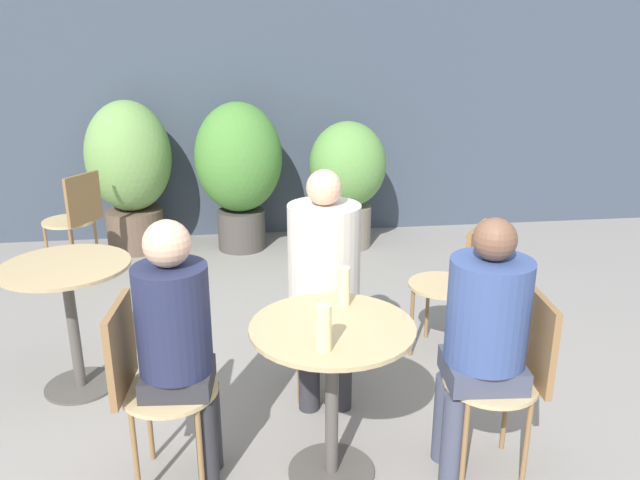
% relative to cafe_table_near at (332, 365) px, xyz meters
% --- Properties ---
extents(storefront_wall, '(10.00, 0.06, 3.00)m').
position_rel_cafe_table_near_xyz_m(storefront_wall, '(-0.24, 3.69, 0.94)').
color(storefront_wall, '#3D4756').
rests_on(storefront_wall, ground_plane).
extents(cafe_table_near, '(0.71, 0.71, 0.75)m').
position_rel_cafe_table_near_xyz_m(cafe_table_near, '(0.00, 0.00, 0.00)').
color(cafe_table_near, '#514C47').
rests_on(cafe_table_near, ground_plane).
extents(cafe_table_far, '(0.69, 0.69, 0.75)m').
position_rel_cafe_table_near_xyz_m(cafe_table_far, '(-1.31, 0.91, -0.01)').
color(cafe_table_far, '#514C47').
rests_on(cafe_table_far, ground_plane).
extents(bistro_chair_0, '(0.43, 0.42, 0.86)m').
position_rel_cafe_table_near_xyz_m(bistro_chair_0, '(0.79, -0.07, -0.03)').
color(bistro_chair_0, tan).
rests_on(bistro_chair_0, ground_plane).
extents(bistro_chair_1, '(0.42, 0.43, 0.86)m').
position_rel_cafe_table_near_xyz_m(bistro_chair_1, '(0.07, 0.79, -0.03)').
color(bistro_chair_1, tan).
rests_on(bistro_chair_1, ground_plane).
extents(bistro_chair_2, '(0.43, 0.42, 0.86)m').
position_rel_cafe_table_near_xyz_m(bistro_chair_2, '(-0.79, 0.07, -0.03)').
color(bistro_chair_2, tan).
rests_on(bistro_chair_2, ground_plane).
extents(bistro_chair_3, '(0.48, 0.47, 0.86)m').
position_rel_cafe_table_near_xyz_m(bistro_chair_3, '(-1.69, 2.71, -0.03)').
color(bistro_chair_3, tan).
rests_on(bistro_chair_3, ground_plane).
extents(bistro_chair_4, '(0.48, 0.48, 0.86)m').
position_rel_cafe_table_near_xyz_m(bistro_chair_4, '(0.92, 0.99, -0.03)').
color(bistro_chair_4, tan).
rests_on(bistro_chair_4, ground_plane).
extents(seated_person_0, '(0.37, 0.35, 1.21)m').
position_rel_cafe_table_near_xyz_m(seated_person_0, '(0.65, -0.05, 0.16)').
color(seated_person_0, '#42475B').
rests_on(seated_person_0, ground_plane).
extents(seated_person_1, '(0.38, 0.40, 1.28)m').
position_rel_cafe_table_near_xyz_m(seated_person_1, '(0.05, 0.65, 0.19)').
color(seated_person_1, '#2D2D33').
rests_on(seated_person_1, ground_plane).
extents(seated_person_2, '(0.33, 0.31, 1.22)m').
position_rel_cafe_table_near_xyz_m(seated_person_2, '(-0.65, 0.05, 0.17)').
color(seated_person_2, '#2D2D33').
rests_on(seated_person_2, ground_plane).
extents(beer_glass_0, '(0.06, 0.06, 0.19)m').
position_rel_cafe_table_near_xyz_m(beer_glass_0, '(-0.07, -0.21, 0.28)').
color(beer_glass_0, beige).
rests_on(beer_glass_0, cafe_table_near).
extents(beer_glass_1, '(0.06, 0.06, 0.18)m').
position_rel_cafe_table_near_xyz_m(beer_glass_1, '(0.08, 0.20, 0.28)').
color(beer_glass_1, beige).
rests_on(beer_glass_1, cafe_table_near).
extents(potted_plant_0, '(0.75, 0.75, 1.37)m').
position_rel_cafe_table_near_xyz_m(potted_plant_0, '(-1.34, 3.32, 0.21)').
color(potted_plant_0, brown).
rests_on(potted_plant_0, ground_plane).
extents(potted_plant_1, '(0.78, 0.78, 1.35)m').
position_rel_cafe_table_near_xyz_m(potted_plant_1, '(-0.37, 3.22, 0.23)').
color(potted_plant_1, '#47423D').
rests_on(potted_plant_1, ground_plane).
extents(potted_plant_2, '(0.70, 0.70, 1.17)m').
position_rel_cafe_table_near_xyz_m(potted_plant_2, '(0.62, 3.16, 0.12)').
color(potted_plant_2, slate).
rests_on(potted_plant_2, ground_plane).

